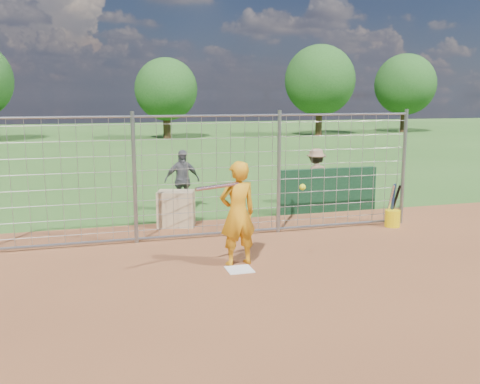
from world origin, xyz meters
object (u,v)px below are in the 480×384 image
object	(u,v)px
bystander_c	(316,176)
bucket_with_bats	(392,216)
bystander_b	(182,180)
equipment_bin	(176,209)
batter	(238,214)

from	to	relation	value
bystander_c	bucket_with_bats	xyz separation A→B (m)	(0.59, -2.86, -0.51)
bystander_b	bystander_c	world-z (taller)	bystander_b
bystander_b	equipment_bin	world-z (taller)	bystander_b
batter	bystander_c	world-z (taller)	batter
batter	equipment_bin	xyz separation A→B (m)	(-0.57, 3.05, -0.51)
equipment_bin	batter	bearing A→B (deg)	-61.97
bystander_c	bucket_with_bats	bearing A→B (deg)	100.40
batter	bucket_with_bats	distance (m)	4.44
equipment_bin	bucket_with_bats	xyz separation A→B (m)	(4.63, -1.40, -0.15)
bystander_b	bystander_c	xyz separation A→B (m)	(3.62, -0.14, -0.03)
batter	bystander_c	distance (m)	5.70
batter	bucket_with_bats	size ratio (longest dim) A/B	1.86
batter	bucket_with_bats	bearing A→B (deg)	-166.91
bystander_b	batter	bearing A→B (deg)	-95.35
bucket_with_bats	bystander_c	bearing A→B (deg)	101.73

